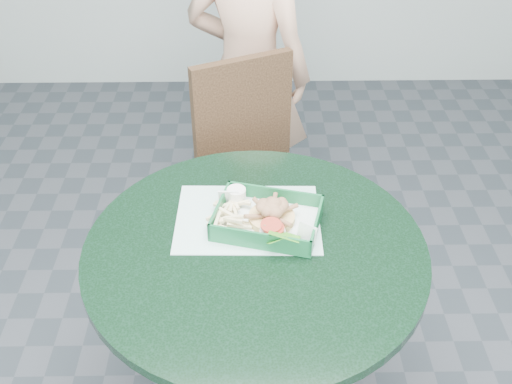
{
  "coord_description": "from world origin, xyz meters",
  "views": [
    {
      "loc": [
        -0.02,
        -1.21,
        1.88
      ],
      "look_at": [
        0.0,
        0.1,
        0.88
      ],
      "focal_mm": 42.0,
      "sensor_mm": 36.0,
      "label": 1
    }
  ],
  "objects_px": {
    "cafe_table": "(255,293)",
    "sauce_ramekin": "(229,204)",
    "dining_chair": "(243,163)",
    "food_basket": "(267,227)",
    "diner_person": "(249,76)",
    "crab_sandwich": "(271,216)"
  },
  "relations": [
    {
      "from": "crab_sandwich",
      "to": "food_basket",
      "type": "bearing_deg",
      "value": -144.3
    },
    {
      "from": "food_basket",
      "to": "sauce_ramekin",
      "type": "height_order",
      "value": "sauce_ramekin"
    },
    {
      "from": "diner_person",
      "to": "dining_chair",
      "type": "bearing_deg",
      "value": 106.09
    },
    {
      "from": "cafe_table",
      "to": "diner_person",
      "type": "relative_size",
      "value": 0.65
    },
    {
      "from": "cafe_table",
      "to": "dining_chair",
      "type": "distance_m",
      "value": 0.75
    },
    {
      "from": "diner_person",
      "to": "food_basket",
      "type": "distance_m",
      "value": 1.02
    },
    {
      "from": "sauce_ramekin",
      "to": "cafe_table",
      "type": "bearing_deg",
      "value": -63.62
    },
    {
      "from": "diner_person",
      "to": "crab_sandwich",
      "type": "height_order",
      "value": "diner_person"
    },
    {
      "from": "sauce_ramekin",
      "to": "diner_person",
      "type": "bearing_deg",
      "value": 86.37
    },
    {
      "from": "diner_person",
      "to": "sauce_ramekin",
      "type": "distance_m",
      "value": 0.96
    },
    {
      "from": "dining_chair",
      "to": "cafe_table",
      "type": "bearing_deg",
      "value": -111.57
    },
    {
      "from": "cafe_table",
      "to": "dining_chair",
      "type": "height_order",
      "value": "dining_chair"
    },
    {
      "from": "dining_chair",
      "to": "food_basket",
      "type": "height_order",
      "value": "dining_chair"
    },
    {
      "from": "cafe_table",
      "to": "food_basket",
      "type": "relative_size",
      "value": 3.29
    },
    {
      "from": "cafe_table",
      "to": "crab_sandwich",
      "type": "relative_size",
      "value": 7.19
    },
    {
      "from": "dining_chair",
      "to": "food_basket",
      "type": "distance_m",
      "value": 0.71
    },
    {
      "from": "cafe_table",
      "to": "diner_person",
      "type": "distance_m",
      "value": 1.11
    },
    {
      "from": "cafe_table",
      "to": "sauce_ramekin",
      "type": "relative_size",
      "value": 16.81
    },
    {
      "from": "crab_sandwich",
      "to": "sauce_ramekin",
      "type": "height_order",
      "value": "crab_sandwich"
    },
    {
      "from": "dining_chair",
      "to": "diner_person",
      "type": "height_order",
      "value": "diner_person"
    },
    {
      "from": "diner_person",
      "to": "sauce_ramekin",
      "type": "xyz_separation_m",
      "value": [
        -0.06,
        -0.96,
        0.07
      ]
    },
    {
      "from": "food_basket",
      "to": "diner_person",
      "type": "bearing_deg",
      "value": 92.71
    }
  ]
}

